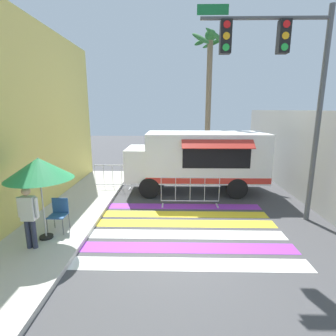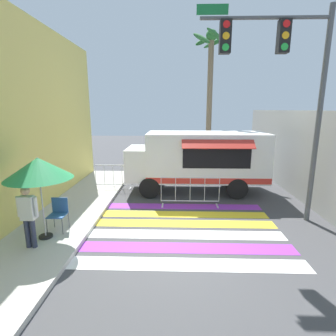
{
  "view_description": "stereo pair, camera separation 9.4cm",
  "coord_description": "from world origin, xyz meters",
  "px_view_note": "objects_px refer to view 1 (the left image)",
  "views": [
    {
      "loc": [
        -0.06,
        -6.58,
        3.59
      ],
      "look_at": [
        -0.26,
        3.02,
        1.44
      ],
      "focal_mm": 28.0,
      "sensor_mm": 36.0,
      "label": 1
    },
    {
      "loc": [
        0.03,
        -6.57,
        3.59
      ],
      "look_at": [
        -0.26,
        3.02,
        1.44
      ],
      "focal_mm": 28.0,
      "sensor_mm": 36.0,
      "label": 2
    }
  ],
  "objects_px": {
    "patio_umbrella": "(39,169)",
    "palm_tree": "(210,75)",
    "food_truck": "(195,158)",
    "traffic_signal_pole": "(284,72)",
    "folding_chair": "(59,212)",
    "barricade_front": "(190,192)",
    "vendor_person": "(29,214)",
    "barricade_side": "(113,177)"
  },
  "relations": [
    {
      "from": "folding_chair",
      "to": "barricade_front",
      "type": "height_order",
      "value": "barricade_front"
    },
    {
      "from": "food_truck",
      "to": "patio_umbrella",
      "type": "bearing_deg",
      "value": -132.91
    },
    {
      "from": "vendor_person",
      "to": "palm_tree",
      "type": "bearing_deg",
      "value": 64.0
    },
    {
      "from": "food_truck",
      "to": "patio_umbrella",
      "type": "relative_size",
      "value": 2.66
    },
    {
      "from": "traffic_signal_pole",
      "to": "barricade_side",
      "type": "bearing_deg",
      "value": 151.28
    },
    {
      "from": "traffic_signal_pole",
      "to": "food_truck",
      "type": "bearing_deg",
      "value": 127.09
    },
    {
      "from": "barricade_front",
      "to": "barricade_side",
      "type": "relative_size",
      "value": 1.33
    },
    {
      "from": "patio_umbrella",
      "to": "palm_tree",
      "type": "bearing_deg",
      "value": 57.93
    },
    {
      "from": "folding_chair",
      "to": "vendor_person",
      "type": "distance_m",
      "value": 1.13
    },
    {
      "from": "traffic_signal_pole",
      "to": "folding_chair",
      "type": "relative_size",
      "value": 6.92
    },
    {
      "from": "palm_tree",
      "to": "folding_chair",
      "type": "bearing_deg",
      "value": -122.77
    },
    {
      "from": "traffic_signal_pole",
      "to": "barricade_front",
      "type": "xyz_separation_m",
      "value": [
        -2.63,
        1.17,
        -4.1
      ]
    },
    {
      "from": "traffic_signal_pole",
      "to": "barricade_front",
      "type": "height_order",
      "value": "traffic_signal_pole"
    },
    {
      "from": "barricade_side",
      "to": "patio_umbrella",
      "type": "bearing_deg",
      "value": -98.04
    },
    {
      "from": "traffic_signal_pole",
      "to": "vendor_person",
      "type": "relative_size",
      "value": 4.02
    },
    {
      "from": "patio_umbrella",
      "to": "barricade_front",
      "type": "xyz_separation_m",
      "value": [
        4.13,
        2.88,
        -1.52
      ]
    },
    {
      "from": "food_truck",
      "to": "vendor_person",
      "type": "height_order",
      "value": "food_truck"
    },
    {
      "from": "food_truck",
      "to": "folding_chair",
      "type": "distance_m",
      "value": 6.08
    },
    {
      "from": "folding_chair",
      "to": "barricade_side",
      "type": "xyz_separation_m",
      "value": [
        0.53,
        4.51,
        -0.15
      ]
    },
    {
      "from": "barricade_front",
      "to": "vendor_person",
      "type": "bearing_deg",
      "value": -141.15
    },
    {
      "from": "traffic_signal_pole",
      "to": "palm_tree",
      "type": "bearing_deg",
      "value": 100.23
    },
    {
      "from": "food_truck",
      "to": "folding_chair",
      "type": "height_order",
      "value": "food_truck"
    },
    {
      "from": "folding_chair",
      "to": "barricade_side",
      "type": "relative_size",
      "value": 0.57
    },
    {
      "from": "vendor_person",
      "to": "food_truck",
      "type": "bearing_deg",
      "value": 54.48
    },
    {
      "from": "traffic_signal_pole",
      "to": "folding_chair",
      "type": "xyz_separation_m",
      "value": [
        -6.58,
        -1.2,
        -3.97
      ]
    },
    {
      "from": "patio_umbrella",
      "to": "vendor_person",
      "type": "relative_size",
      "value": 1.39
    },
    {
      "from": "vendor_person",
      "to": "patio_umbrella",
      "type": "bearing_deg",
      "value": 84.04
    },
    {
      "from": "vendor_person",
      "to": "folding_chair",
      "type": "bearing_deg",
      "value": 79.85
    },
    {
      "from": "patio_umbrella",
      "to": "folding_chair",
      "type": "distance_m",
      "value": 1.49
    },
    {
      "from": "food_truck",
      "to": "palm_tree",
      "type": "xyz_separation_m",
      "value": [
        1.05,
        3.98,
        3.92
      ]
    },
    {
      "from": "barricade_side",
      "to": "food_truck",
      "type": "bearing_deg",
      "value": -3.79
    },
    {
      "from": "barricade_side",
      "to": "palm_tree",
      "type": "distance_m",
      "value": 7.79
    },
    {
      "from": "patio_umbrella",
      "to": "folding_chair",
      "type": "height_order",
      "value": "patio_umbrella"
    },
    {
      "from": "patio_umbrella",
      "to": "barricade_side",
      "type": "relative_size",
      "value": 1.35
    },
    {
      "from": "barricade_front",
      "to": "palm_tree",
      "type": "relative_size",
      "value": 0.28
    },
    {
      "from": "traffic_signal_pole",
      "to": "palm_tree",
      "type": "relative_size",
      "value": 0.84
    },
    {
      "from": "folding_chair",
      "to": "barricade_front",
      "type": "xyz_separation_m",
      "value": [
        3.95,
        2.37,
        -0.13
      ]
    },
    {
      "from": "vendor_person",
      "to": "palm_tree",
      "type": "distance_m",
      "value": 11.69
    },
    {
      "from": "food_truck",
      "to": "traffic_signal_pole",
      "type": "height_order",
      "value": "traffic_signal_pole"
    },
    {
      "from": "food_truck",
      "to": "barricade_side",
      "type": "height_order",
      "value": "food_truck"
    },
    {
      "from": "vendor_person",
      "to": "palm_tree",
      "type": "relative_size",
      "value": 0.21
    },
    {
      "from": "vendor_person",
      "to": "barricade_front",
      "type": "relative_size",
      "value": 0.73
    }
  ]
}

